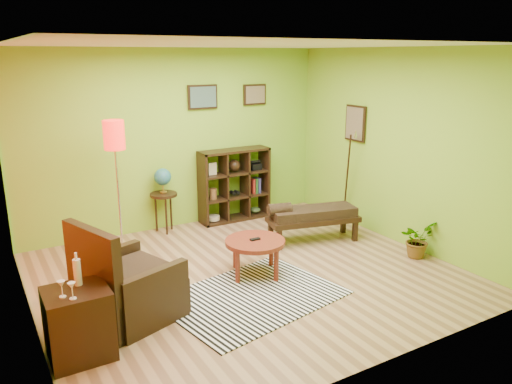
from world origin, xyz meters
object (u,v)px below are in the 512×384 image
armchair (125,289)px  side_cabinet (79,323)px  coffee_table (255,245)px  globe_table (163,184)px  cube_shelf (235,185)px  potted_plant (417,243)px  bench (311,215)px  floor_lamp (115,148)px

armchair → side_cabinet: (-0.56, -0.47, 0.00)m
coffee_table → globe_table: bearing=101.5°
globe_table → cube_shelf: 1.26m
globe_table → potted_plant: size_ratio=2.03×
globe_table → bench: 2.31m
floor_lamp → globe_table: 1.31m
coffee_table → side_cabinet: 2.40m
armchair → potted_plant: bearing=-5.5°
floor_lamp → globe_table: (0.86, 0.65, -0.75)m
coffee_table → potted_plant: 2.30m
cube_shelf → potted_plant: 3.05m
coffee_table → globe_table: 2.15m
globe_table → cube_shelf: bearing=-0.7°
floor_lamp → bench: floor_lamp is taller
floor_lamp → bench: 2.94m
globe_table → potted_plant: (2.63, -2.71, -0.58)m
potted_plant → side_cabinet: bearing=-178.9°
coffee_table → side_cabinet: (-2.29, -0.72, -0.06)m
armchair → bench: armchair is taller
side_cabinet → floor_lamp: bearing=65.0°
side_cabinet → potted_plant: size_ratio=1.95×
potted_plant → floor_lamp: bearing=149.4°
armchair → globe_table: size_ratio=1.11×
armchair → side_cabinet: 0.73m
floor_lamp → bench: bearing=-18.0°
globe_table → bench: size_ratio=0.71×
coffee_table → side_cabinet: bearing=-162.5°
globe_table → side_cabinet: bearing=-123.6°
coffee_table → bench: size_ratio=0.53×
coffee_table → potted_plant: coffee_table is taller
floor_lamp → cube_shelf: 2.39m
armchair → globe_table: armchair is taller
coffee_table → bench: bench is taller
bench → potted_plant: size_ratio=2.84×
coffee_table → floor_lamp: size_ratio=0.40×
globe_table → potted_plant: globe_table is taller
cube_shelf → potted_plant: bearing=-63.0°
globe_table → bench: (1.73, -1.49, -0.37)m
floor_lamp → coffee_table: bearing=-48.1°
globe_table → potted_plant: bearing=-45.9°
coffee_table → floor_lamp: floor_lamp is taller
coffee_table → armchair: armchair is taller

